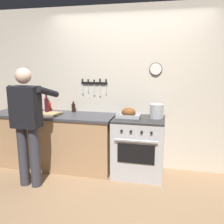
{
  "coord_description": "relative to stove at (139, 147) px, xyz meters",
  "views": [
    {
      "loc": [
        0.63,
        -2.57,
        1.74
      ],
      "look_at": [
        -0.17,
        0.85,
        1.01
      ],
      "focal_mm": 38.95,
      "sensor_mm": 36.0,
      "label": 1
    }
  ],
  "objects": [
    {
      "name": "bottle_soy_sauce",
      "position": [
        -1.14,
        0.23,
        0.52
      ],
      "size": [
        0.06,
        0.06,
        0.18
      ],
      "color": "black",
      "rests_on": "counter_block"
    },
    {
      "name": "counter_block",
      "position": [
        -1.42,
        0.0,
        0.0
      ],
      "size": [
        2.03,
        0.65,
        0.9
      ],
      "color": "tan",
      "rests_on": "ground"
    },
    {
      "name": "ground_plane",
      "position": [
        -0.22,
        -0.99,
        -0.45
      ],
      "size": [
        8.0,
        8.0,
        0.0
      ],
      "primitive_type": "plane",
      "color": "#937251"
    },
    {
      "name": "stock_pot",
      "position": [
        0.25,
        0.08,
        0.56
      ],
      "size": [
        0.2,
        0.2,
        0.21
      ],
      "color": "#B7B7BC",
      "rests_on": "stove"
    },
    {
      "name": "bottle_hot_sauce",
      "position": [
        -1.57,
        0.2,
        0.53
      ],
      "size": [
        0.06,
        0.06,
        0.19
      ],
      "color": "red",
      "rests_on": "counter_block"
    },
    {
      "name": "stove",
      "position": [
        0.0,
        0.0,
        0.0
      ],
      "size": [
        0.76,
        0.67,
        0.9
      ],
      "color": "#BCBCC1",
      "rests_on": "ground"
    },
    {
      "name": "bottle_wine_red",
      "position": [
        -1.53,
        0.03,
        0.58
      ],
      "size": [
        0.07,
        0.07,
        0.32
      ],
      "color": "#47141E",
      "rests_on": "counter_block"
    },
    {
      "name": "wall_back",
      "position": [
        -0.22,
        0.36,
        0.85
      ],
      "size": [
        6.0,
        0.13,
        2.6
      ],
      "color": "beige",
      "rests_on": "ground"
    },
    {
      "name": "roasting_pan",
      "position": [
        -0.16,
        -0.01,
        0.52
      ],
      "size": [
        0.35,
        0.26,
        0.16
      ],
      "color": "#B7B7BC",
      "rests_on": "stove"
    },
    {
      "name": "cutting_board",
      "position": [
        -1.45,
        -0.03,
        0.46
      ],
      "size": [
        0.36,
        0.24,
        0.02
      ],
      "primitive_type": "cube",
      "color": "tan",
      "rests_on": "counter_block"
    },
    {
      "name": "person_cook",
      "position": [
        -1.45,
        -0.68,
        0.5
      ],
      "size": [
        0.51,
        0.63,
        1.66
      ],
      "rotation": [
        0.0,
        0.0,
        1.37
      ],
      "color": "#383842",
      "rests_on": "ground"
    }
  ]
}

